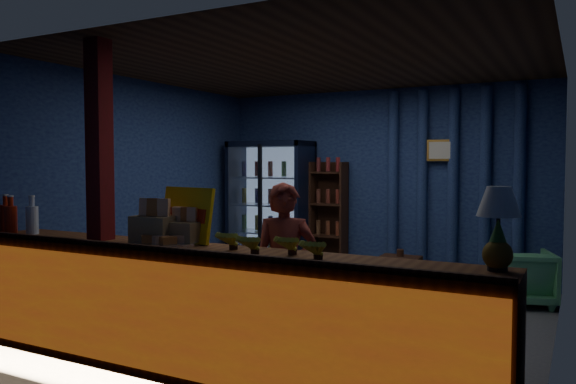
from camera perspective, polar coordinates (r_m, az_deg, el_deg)
name	(u,v)px	position (r m, az deg, el deg)	size (l,w,h in m)	color
ground	(312,314)	(6.05, 2.50, -12.25)	(4.60, 4.60, 0.00)	#515154
room_walls	(313,165)	(5.83, 2.54, 2.79)	(4.60, 4.60, 4.60)	navy
counter	(204,312)	(4.33, -8.55, -11.94)	(4.40, 0.57, 0.99)	brown
support_post	(100,198)	(4.90, -18.52, -0.56)	(0.16, 0.16, 2.60)	maroon
beverage_cooler	(273,207)	(8.28, -1.55, -1.55)	(1.20, 0.62, 1.90)	black
bottle_shelf	(330,218)	(8.04, 4.25, -2.69)	(0.50, 0.28, 1.60)	#3A1F12
curtain_folds	(453,185)	(7.57, 16.40, 0.68)	(1.74, 0.14, 2.50)	navy
framed_picture	(441,150)	(7.56, 15.27, 4.10)	(0.36, 0.04, 0.28)	gold
shopkeeper	(285,271)	(4.57, -0.34, -8.03)	(0.52, 0.34, 1.43)	maroon
green_chair	(521,277)	(6.87, 22.57, -7.99)	(0.66, 0.68, 0.62)	#58B170
side_table	(400,274)	(7.11, 11.31, -8.16)	(0.49, 0.36, 0.53)	#3A1F12
yellow_sign	(187,215)	(4.59, -10.27, -2.29)	(0.56, 0.21, 0.44)	yellow
soda_bottles	(16,218)	(5.65, -25.89, -2.38)	(0.47, 0.19, 0.35)	red
snack_box_left	(156,227)	(4.59, -13.22, -3.50)	(0.35, 0.29, 0.36)	olive
snack_box_centre	(184,231)	(4.50, -10.47, -3.91)	(0.28, 0.23, 0.29)	olive
pastry_tray	(167,242)	(4.47, -12.23, -4.94)	(0.52, 0.52, 0.08)	silver
banana_bunches	(271,244)	(3.90, -1.73, -5.30)	(0.95, 0.28, 0.15)	gold
table_lamp	(499,205)	(3.53, 20.62, -1.24)	(0.26, 0.26, 0.50)	black
pineapple	(498,250)	(3.55, 20.52, -5.53)	(0.18, 0.18, 0.30)	brown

